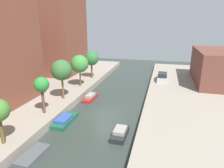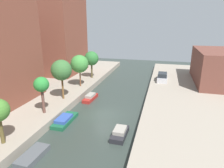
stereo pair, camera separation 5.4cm
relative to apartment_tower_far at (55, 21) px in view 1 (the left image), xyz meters
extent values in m
plane|color=#2D3833|center=(16.00, -16.88, -12.15)|extent=(84.00, 84.00, 0.00)
cube|color=gray|center=(1.00, -16.88, -11.65)|extent=(20.00, 64.00, 1.00)
cube|color=brown|center=(0.00, 0.00, 0.00)|extent=(10.00, 11.30, 22.30)
cube|color=brown|center=(34.00, -0.36, -8.13)|extent=(10.00, 14.11, 6.04)
cylinder|color=brown|center=(9.18, -26.93, -9.85)|extent=(0.36, 0.36, 2.59)
cylinder|color=brown|center=(9.18, -20.19, -9.62)|extent=(0.35, 0.35, 3.06)
sphere|color=#277D32|center=(9.18, -20.19, -7.44)|extent=(1.84, 1.84, 1.84)
cylinder|color=brown|center=(9.18, -15.20, -9.50)|extent=(0.27, 0.27, 3.29)
sphere|color=#346331|center=(9.18, -15.20, -6.82)|extent=(2.97, 2.97, 2.97)
cylinder|color=brown|center=(9.18, -8.91, -9.69)|extent=(0.22, 0.22, 2.92)
sphere|color=#3A8138|center=(9.18, -8.91, -7.15)|extent=(3.07, 3.07, 3.07)
cylinder|color=brown|center=(9.18, -3.08, -9.66)|extent=(0.33, 0.33, 2.97)
sphere|color=#2B6930|center=(9.18, -3.08, -7.19)|extent=(2.83, 2.83, 2.83)
cube|color=#B7B7BC|center=(23.14, -1.61, -10.72)|extent=(1.86, 4.48, 0.86)
cube|color=#1E2328|center=(23.14, -1.95, -9.91)|extent=(1.63, 2.47, 0.75)
cube|color=#4C5156|center=(12.34, -27.06, -11.89)|extent=(1.64, 3.37, 0.53)
cube|color=#195638|center=(11.94, -20.12, -11.92)|extent=(1.64, 4.30, 0.46)
cube|color=#2D4C9E|center=(11.94, -20.41, -11.51)|extent=(1.39, 2.37, 0.36)
cube|color=maroon|center=(12.29, -12.29, -11.89)|extent=(1.41, 3.79, 0.52)
cube|color=gray|center=(12.29, -12.22, -11.44)|extent=(1.14, 2.11, 0.39)
cube|color=#232328|center=(19.17, -21.48, -11.88)|extent=(1.50, 3.33, 0.54)
cube|color=gray|center=(19.17, -21.45, -11.42)|extent=(1.25, 1.84, 0.38)
camera|label=1|loc=(23.11, -39.91, -0.38)|focal=31.75mm
camera|label=2|loc=(23.16, -39.89, -0.38)|focal=31.75mm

